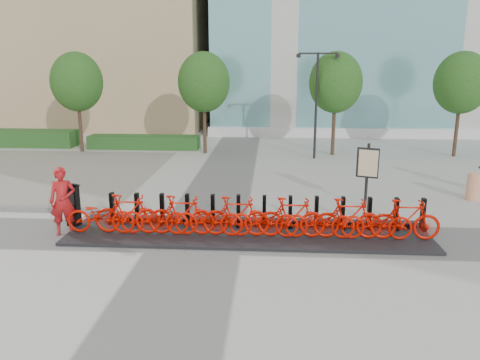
# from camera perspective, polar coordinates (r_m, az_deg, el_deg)

# --- Properties ---
(ground) EXTENTS (120.00, 120.00, 0.00)m
(ground) POSITION_cam_1_polar(r_m,az_deg,el_deg) (12.55, -5.05, -6.90)
(ground) COLOR #A9A8A0
(hedge_b) EXTENTS (6.00, 1.20, 0.70)m
(hedge_b) POSITION_cam_1_polar(r_m,az_deg,el_deg) (26.05, -11.58, 4.56)
(hedge_b) COLOR #22511D
(hedge_b) RESTS_ON ground
(tree_0) EXTENTS (2.60, 2.60, 5.10)m
(tree_0) POSITION_cam_1_polar(r_m,az_deg,el_deg) (25.59, -19.28, 11.22)
(tree_0) COLOR #31241A
(tree_0) RESTS_ON ground
(tree_1) EXTENTS (2.60, 2.60, 5.10)m
(tree_1) POSITION_cam_1_polar(r_m,az_deg,el_deg) (23.85, -4.42, 11.79)
(tree_1) COLOR #31241A
(tree_1) RESTS_ON ground
(tree_2) EXTENTS (2.60, 2.60, 5.10)m
(tree_2) POSITION_cam_1_polar(r_m,az_deg,el_deg) (23.81, 11.58, 11.56)
(tree_2) COLOR #31241A
(tree_2) RESTS_ON ground
(tree_3) EXTENTS (2.60, 2.60, 5.10)m
(tree_3) POSITION_cam_1_polar(r_m,az_deg,el_deg) (25.31, 25.40, 10.64)
(tree_3) COLOR #31241A
(tree_3) RESTS_ON ground
(streetlamp) EXTENTS (2.00, 0.20, 5.00)m
(streetlamp) POSITION_cam_1_polar(r_m,az_deg,el_deg) (22.73, 9.32, 10.40)
(streetlamp) COLOR black
(streetlamp) RESTS_ON ground
(dock_pad) EXTENTS (9.60, 2.40, 0.08)m
(dock_pad) POSITION_cam_1_polar(r_m,az_deg,el_deg) (12.69, 1.00, -6.42)
(dock_pad) COLOR black
(dock_pad) RESTS_ON ground
(dock_rail_posts) EXTENTS (8.74, 0.50, 0.85)m
(dock_rail_posts) POSITION_cam_1_polar(r_m,az_deg,el_deg) (12.98, 2.97, -3.80)
(dock_rail_posts) COLOR black
(dock_rail_posts) RESTS_ON dock_pad
(bike_0) EXTENTS (1.82, 0.64, 0.96)m
(bike_0) POSITION_cam_1_polar(r_m,az_deg,el_deg) (12.97, -16.59, -4.14)
(bike_0) COLOR red
(bike_0) RESTS_ON dock_pad
(bike_1) EXTENTS (1.77, 0.50, 1.06)m
(bike_1) POSITION_cam_1_polar(r_m,az_deg,el_deg) (12.72, -13.56, -4.04)
(bike_1) COLOR red
(bike_1) RESTS_ON dock_pad
(bike_2) EXTENTS (1.82, 0.64, 0.96)m
(bike_2) POSITION_cam_1_polar(r_m,az_deg,el_deg) (12.55, -10.40, -4.38)
(bike_2) COLOR red
(bike_2) RESTS_ON dock_pad
(bike_3) EXTENTS (1.77, 0.50, 1.06)m
(bike_3) POSITION_cam_1_polar(r_m,az_deg,el_deg) (12.38, -7.16, -4.26)
(bike_3) COLOR red
(bike_3) RESTS_ON dock_pad
(bike_4) EXTENTS (1.82, 0.64, 0.96)m
(bike_4) POSITION_cam_1_polar(r_m,az_deg,el_deg) (12.28, -3.85, -4.59)
(bike_4) COLOR red
(bike_4) RESTS_ON dock_pad
(bike_5) EXTENTS (1.77, 0.50, 1.06)m
(bike_5) POSITION_cam_1_polar(r_m,az_deg,el_deg) (12.19, -0.48, -4.43)
(bike_5) COLOR red
(bike_5) RESTS_ON dock_pad
(bike_6) EXTENTS (1.82, 0.64, 0.96)m
(bike_6) POSITION_cam_1_polar(r_m,az_deg,el_deg) (12.18, 2.91, -4.73)
(bike_6) COLOR red
(bike_6) RESTS_ON dock_pad
(bike_7) EXTENTS (1.77, 0.50, 1.06)m
(bike_7) POSITION_cam_1_polar(r_m,az_deg,el_deg) (12.17, 6.31, -4.55)
(bike_7) COLOR red
(bike_7) RESTS_ON dock_pad
(bike_8) EXTENTS (1.82, 0.64, 0.96)m
(bike_8) POSITION_cam_1_polar(r_m,az_deg,el_deg) (12.25, 9.69, -4.81)
(bike_8) COLOR red
(bike_8) RESTS_ON dock_pad
(bike_9) EXTENTS (1.77, 0.50, 1.06)m
(bike_9) POSITION_cam_1_polar(r_m,az_deg,el_deg) (12.33, 13.04, -4.60)
(bike_9) COLOR red
(bike_9) RESTS_ON dock_pad
(bike_10) EXTENTS (1.82, 0.64, 0.96)m
(bike_10) POSITION_cam_1_polar(r_m,az_deg,el_deg) (12.48, 16.30, -4.83)
(bike_10) COLOR red
(bike_10) RESTS_ON dock_pad
(bike_11) EXTENTS (1.77, 0.50, 1.06)m
(bike_11) POSITION_cam_1_polar(r_m,az_deg,el_deg) (12.64, 19.51, -4.59)
(bike_11) COLOR red
(bike_11) RESTS_ON dock_pad
(kiosk) EXTENTS (0.40, 0.34, 1.24)m
(kiosk) POSITION_cam_1_polar(r_m,az_deg,el_deg) (13.77, -19.71, -2.83)
(kiosk) COLOR black
(kiosk) RESTS_ON dock_pad
(worker_red) EXTENTS (0.76, 0.60, 1.84)m
(worker_red) POSITION_cam_1_polar(r_m,az_deg,el_deg) (13.28, -20.80, -2.43)
(worker_red) COLOR #A81417
(worker_red) RESTS_ON ground
(construction_barrel) EXTENTS (0.55, 0.55, 0.92)m
(construction_barrel) POSITION_cam_1_polar(r_m,az_deg,el_deg) (17.58, 26.62, -0.71)
(construction_barrel) COLOR #E05506
(construction_barrel) RESTS_ON ground
(map_sign) EXTENTS (0.67, 0.33, 2.08)m
(map_sign) POSITION_cam_1_polar(r_m,az_deg,el_deg) (15.15, 15.29, 1.70)
(map_sign) COLOR black
(map_sign) RESTS_ON ground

